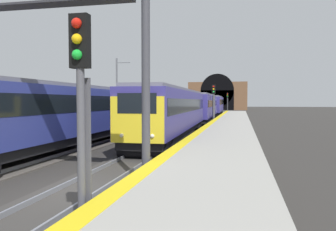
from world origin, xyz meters
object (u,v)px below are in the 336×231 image
(railway_signal_far, at_px, (227,101))
(overhead_signal_gantry, at_px, (27,31))
(train_main_approaching, at_px, (203,106))
(railway_signal_near, at_px, (81,106))
(railway_signal_mid, at_px, (214,101))
(train_adjacent_platform, at_px, (125,109))
(catenary_mast_near, at_px, (117,90))

(railway_signal_far, bearing_deg, overhead_signal_gantry, -3.66)
(train_main_approaching, bearing_deg, overhead_signal_gantry, -5.32)
(overhead_signal_gantry, bearing_deg, railway_signal_near, -136.02)
(railway_signal_mid, distance_m, railway_signal_far, 39.49)
(train_adjacent_platform, relative_size, railway_signal_far, 8.64)
(train_main_approaching, height_order, railway_signal_mid, railway_signal_mid)
(railway_signal_near, distance_m, catenary_mast_near, 38.02)
(overhead_signal_gantry, height_order, catenary_mast_near, catenary_mast_near)
(overhead_signal_gantry, bearing_deg, railway_signal_mid, -8.77)
(train_main_approaching, bearing_deg, train_adjacent_platform, -17.57)
(railway_signal_mid, height_order, overhead_signal_gantry, overhead_signal_gantry)
(train_adjacent_platform, relative_size, overhead_signal_gantry, 4.53)
(train_main_approaching, relative_size, railway_signal_near, 12.74)
(catenary_mast_near, bearing_deg, train_adjacent_platform, -156.61)
(train_main_approaching, bearing_deg, railway_signal_mid, 16.70)
(railway_signal_mid, xyz_separation_m, catenary_mast_near, (3.28, 12.93, 1.46))
(railway_signal_near, xyz_separation_m, railway_signal_mid, (32.44, 0.00, 0.08))
(railway_signal_near, bearing_deg, railway_signal_mid, -180.00)
(catenary_mast_near, bearing_deg, overhead_signal_gantry, -164.59)
(railway_signal_far, xyz_separation_m, overhead_signal_gantry, (-67.46, 4.31, 2.48))
(railway_signal_far, bearing_deg, train_main_approaching, -3.15)
(train_adjacent_platform, bearing_deg, catenary_mast_near, -156.35)
(railway_signal_mid, height_order, catenary_mast_near, catenary_mast_near)
(train_adjacent_platform, height_order, railway_signal_far, train_adjacent_platform)
(railway_signal_mid, relative_size, catenary_mast_near, 0.56)
(train_adjacent_platform, relative_size, catenary_mast_near, 4.79)
(train_main_approaching, relative_size, train_adjacent_platform, 1.44)
(overhead_signal_gantry, bearing_deg, train_adjacent_platform, 8.22)
(train_adjacent_platform, bearing_deg, railway_signal_far, 172.61)
(train_main_approaching, relative_size, railway_signal_far, 12.44)
(railway_signal_far, relative_size, overhead_signal_gantry, 0.52)
(railway_signal_near, bearing_deg, railway_signal_far, -180.00)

